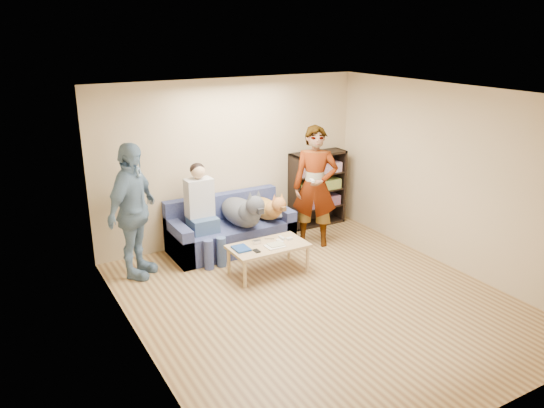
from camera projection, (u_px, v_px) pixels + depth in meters
ground at (318, 300)px, 6.79m from camera, size 5.00×5.00×0.00m
ceiling at (325, 94)px, 5.97m from camera, size 5.00×5.00×0.00m
wall_back at (231, 161)px, 8.44m from camera, size 4.50×0.00×4.50m
wall_front at (497, 288)px, 4.32m from camera, size 4.50×0.00×4.50m
wall_left at (137, 239)px, 5.32m from camera, size 0.00×5.00×5.00m
wall_right at (453, 179)px, 7.44m from camera, size 0.00×5.00×5.00m
blanket at (278, 213)px, 8.49m from camera, size 0.38×0.32×0.13m
person_standing_right at (315, 187)px, 8.27m from camera, size 0.83×0.79×1.91m
person_standing_left at (133, 212)px, 7.18m from camera, size 1.11×1.11×1.90m
held_controller at (312, 181)px, 7.95m from camera, size 0.08×0.14×0.03m
notebook_blue at (241, 248)px, 7.28m from camera, size 0.20×0.26×0.03m
papers at (275, 246)px, 7.37m from camera, size 0.26×0.20×0.02m
magazine at (276, 244)px, 7.40m from camera, size 0.22×0.17×0.01m
camera_silver at (257, 242)px, 7.46m from camera, size 0.11×0.06×0.05m
controller_a at (282, 238)px, 7.64m from camera, size 0.04×0.13×0.03m
controller_b at (289, 239)px, 7.61m from camera, size 0.09×0.06×0.03m
headphone_cup_a at (281, 242)px, 7.51m from camera, size 0.07×0.07×0.02m
headphone_cup_b at (278, 240)px, 7.57m from camera, size 0.07×0.07×0.02m
pen_orange at (273, 249)px, 7.29m from camera, size 0.13×0.06×0.01m
pen_black at (269, 239)px, 7.63m from camera, size 0.13×0.08×0.01m
wallet at (257, 251)px, 7.21m from camera, size 0.07×0.12×0.02m
sofa at (230, 231)px, 8.31m from camera, size 1.90×0.85×0.82m
person_seated at (202, 209)px, 7.81m from camera, size 0.40×0.73×1.47m
dog_gray at (243, 211)px, 8.05m from camera, size 0.46×1.27×0.67m
dog_tan at (267, 208)px, 8.36m from camera, size 0.36×1.14×0.52m
coffee_table at (268, 248)px, 7.45m from camera, size 1.10×0.60×0.42m
bookshelf at (317, 187)px, 9.22m from camera, size 1.00×0.34×1.30m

